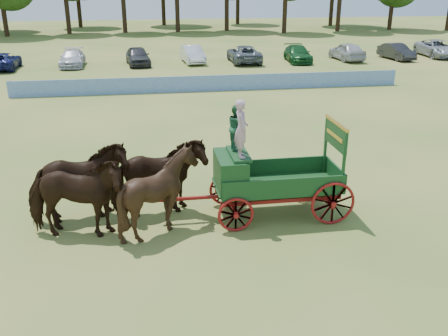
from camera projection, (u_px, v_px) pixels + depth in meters
ground at (313, 201)px, 16.96m from camera, size 160.00×160.00×0.00m
horse_lead_left at (75, 198)px, 14.19m from camera, size 3.14×1.82×2.50m
horse_lead_right at (79, 183)px, 15.21m from camera, size 3.17×1.90×2.50m
horse_wheel_left at (159, 192)px, 14.55m from camera, size 2.52×2.30×2.50m
horse_wheel_right at (158, 178)px, 15.56m from camera, size 3.15×1.86×2.50m
farm_dray at (255, 168)px, 15.36m from camera, size 6.00×2.00×3.87m
sponsor_banner at (212, 83)px, 33.22m from camera, size 26.00×0.08×1.05m
parked_cars at (204, 55)px, 43.88m from camera, size 50.97×6.37×1.61m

